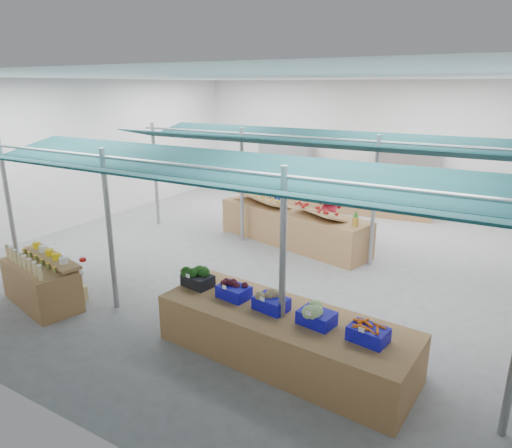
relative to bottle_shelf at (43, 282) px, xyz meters
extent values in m
plane|color=slate|center=(2.30, 4.58, -0.44)|extent=(13.00, 13.00, 0.00)
plane|color=silver|center=(2.30, 4.58, 3.76)|extent=(13.00, 13.00, 0.00)
plane|color=silver|center=(2.30, 11.08, 1.66)|extent=(12.00, 0.00, 12.00)
plane|color=silver|center=(-3.70, 4.58, 1.66)|extent=(0.00, 13.00, 13.00)
cylinder|color=gray|center=(-1.70, 0.58, 1.06)|extent=(0.10, 0.10, 3.00)
cylinder|color=gray|center=(-1.70, 5.08, 1.06)|extent=(0.10, 0.10, 3.00)
cylinder|color=gray|center=(1.30, 0.58, 1.06)|extent=(0.10, 0.10, 3.00)
cylinder|color=gray|center=(1.30, 5.08, 1.06)|extent=(0.10, 0.10, 3.00)
cylinder|color=gray|center=(4.80, 0.58, 1.06)|extent=(0.10, 0.10, 3.00)
cylinder|color=gray|center=(4.80, 5.08, 1.06)|extent=(0.10, 0.10, 3.00)
cylinder|color=gray|center=(3.05, 0.58, 2.41)|extent=(10.00, 0.06, 0.06)
cylinder|color=gray|center=(3.05, 5.08, 2.41)|extent=(10.00, 0.06, 0.06)
cube|color=black|center=(3.05, -0.07, 2.34)|extent=(9.50, 1.28, 0.30)
cube|color=black|center=(3.05, 1.23, 2.34)|extent=(9.50, 1.28, 0.30)
cube|color=black|center=(3.05, 4.43, 2.34)|extent=(9.50, 1.28, 0.30)
cube|color=black|center=(3.05, 5.73, 2.34)|extent=(9.50, 1.28, 0.30)
cube|color=#B23F33|center=(-0.20, 10.58, 0.56)|extent=(2.00, 0.50, 2.00)
cube|color=#B23F33|center=(4.30, 10.58, 0.56)|extent=(2.00, 0.50, 2.00)
cube|color=#986942|center=(-0.01, -0.04, -0.04)|extent=(1.94, 1.20, 0.80)
cube|color=#997247|center=(0.05, 0.21, 0.44)|extent=(1.84, 0.76, 0.06)
cube|color=#986942|center=(4.80, 0.64, -0.05)|extent=(4.04, 1.63, 0.77)
cube|color=#986942|center=(2.58, 5.49, 0.02)|extent=(4.44, 2.05, 0.93)
cube|color=#986942|center=(3.01, 9.41, -0.01)|extent=(4.84, 1.54, 0.86)
cube|color=#110FAC|center=(6.47, 1.23, -0.14)|extent=(0.55, 0.43, 0.60)
imported|color=#1C40B6|center=(1.38, 6.59, 0.43)|extent=(0.71, 0.55, 1.73)
imported|color=maroon|center=(3.18, 6.59, 0.43)|extent=(0.97, 0.84, 1.73)
cube|color=black|center=(3.10, 0.78, 0.43)|extent=(0.55, 0.43, 0.20)
cube|color=white|center=(3.07, 0.56, 0.59)|extent=(0.08, 0.02, 0.06)
cube|color=#110FAC|center=(3.87, 0.72, 0.43)|extent=(0.55, 0.43, 0.20)
cube|color=white|center=(3.83, 0.50, 0.59)|extent=(0.08, 0.02, 0.06)
cube|color=#110FAC|center=(4.58, 0.66, 0.43)|extent=(0.55, 0.43, 0.20)
cube|color=white|center=(4.54, 0.45, 0.59)|extent=(0.08, 0.02, 0.06)
cube|color=#110FAC|center=(5.34, 0.60, 0.43)|extent=(0.55, 0.43, 0.20)
cube|color=white|center=(5.31, 0.38, 0.59)|extent=(0.08, 0.02, 0.06)
cube|color=#110FAC|center=(6.11, 0.54, 0.43)|extent=(0.55, 0.43, 0.20)
cube|color=white|center=(6.07, 0.32, 0.59)|extent=(0.08, 0.02, 0.06)
sphere|color=brown|center=(2.93, 0.66, 0.57)|extent=(0.09, 0.09, 0.09)
sphere|color=brown|center=(2.88, 0.64, 0.61)|extent=(0.06, 0.06, 0.06)
cylinder|color=#AE0F0B|center=(1.14, 0.06, 0.66)|extent=(0.12, 0.12, 0.05)
cube|color=white|center=(1.14, 0.00, 0.44)|extent=(0.10, 0.01, 0.07)
cube|color=#997247|center=(1.56, 5.64, 0.61)|extent=(2.00, 1.50, 0.26)
cube|color=#997247|center=(3.40, 5.18, 0.61)|extent=(1.64, 1.31, 0.26)
cylinder|color=#8C6019|center=(4.45, 4.92, 0.60)|extent=(0.14, 0.14, 0.22)
cone|color=#26661E|center=(4.45, 4.92, 0.79)|extent=(0.12, 0.12, 0.18)
camera|label=1|loc=(7.52, -4.83, 3.60)|focal=32.00mm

